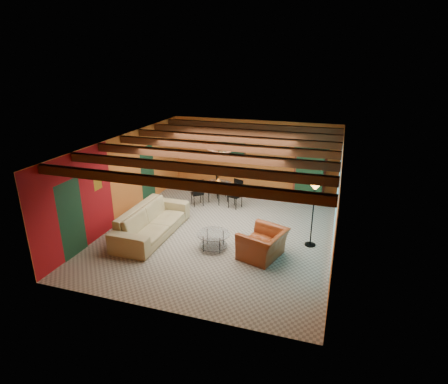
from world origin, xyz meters
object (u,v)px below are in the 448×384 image
(dining_table, at_px, (218,189))
(vase, at_px, (218,173))
(sofa, at_px, (152,221))
(coffee_table, at_px, (213,241))
(armchair, at_px, (263,244))
(armoire, at_px, (310,173))
(floor_lamp, at_px, (313,215))
(potted_plant, at_px, (312,142))

(dining_table, xyz_separation_m, vase, (0.00, 0.00, 0.60))
(sofa, bearing_deg, dining_table, -18.27)
(coffee_table, distance_m, dining_table, 3.42)
(armchair, height_order, armoire, armoire)
(sofa, relative_size, vase, 14.85)
(armchair, bearing_deg, floor_lamp, 149.39)
(sofa, distance_m, armchair, 3.37)
(floor_lamp, height_order, potted_plant, potted_plant)
(sofa, distance_m, potted_plant, 6.37)
(vase, bearing_deg, potted_plant, 28.01)
(armchair, bearing_deg, coffee_table, -74.01)
(dining_table, bearing_deg, floor_lamp, -33.15)
(armoire, bearing_deg, coffee_table, -89.92)
(dining_table, relative_size, armoire, 1.04)
(armchair, xyz_separation_m, floor_lamp, (1.13, 1.03, 0.55))
(potted_plant, bearing_deg, coffee_table, -112.86)
(sofa, xyz_separation_m, armchair, (3.36, -0.27, -0.05))
(armchair, distance_m, coffee_table, 1.38)
(sofa, bearing_deg, armchair, -94.33)
(sofa, height_order, floor_lamp, floor_lamp)
(dining_table, height_order, potted_plant, potted_plant)
(armchair, relative_size, potted_plant, 2.44)
(potted_plant, height_order, vase, potted_plant)
(armchair, relative_size, armoire, 0.63)
(armoire, xyz_separation_m, floor_lamp, (0.45, -3.88, 0.01))
(vase, bearing_deg, dining_table, 180.00)
(potted_plant, bearing_deg, sofa, -131.09)
(floor_lamp, bearing_deg, sofa, -170.43)
(sofa, distance_m, vase, 3.26)
(coffee_table, height_order, vase, vase)
(coffee_table, distance_m, vase, 3.52)
(armchair, distance_m, potted_plant, 5.24)
(armchair, xyz_separation_m, vase, (-2.34, 3.30, 0.72))
(dining_table, relative_size, floor_lamp, 1.03)
(potted_plant, bearing_deg, armchair, -97.93)
(sofa, xyz_separation_m, coffee_table, (1.99, -0.24, -0.19))
(potted_plant, bearing_deg, floor_lamp, -83.39)
(floor_lamp, xyz_separation_m, potted_plant, (-0.45, 3.88, 1.15))
(armchair, relative_size, dining_table, 0.61)
(vase, bearing_deg, armoire, 28.01)
(floor_lamp, distance_m, vase, 4.16)
(dining_table, bearing_deg, sofa, -108.57)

